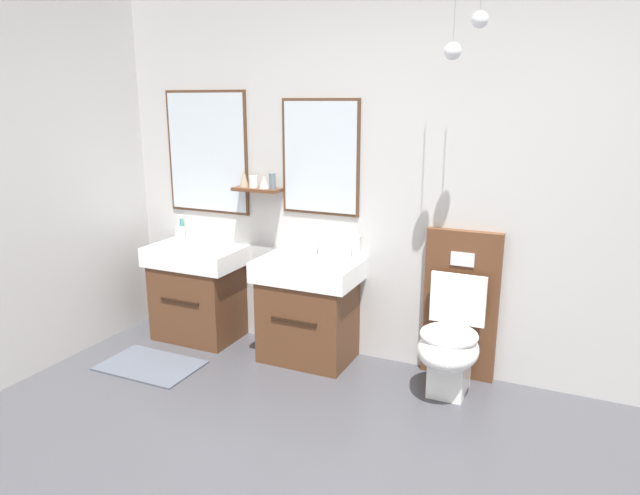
{
  "coord_description": "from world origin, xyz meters",
  "views": [
    {
      "loc": [
        0.84,
        -1.66,
        1.8
      ],
      "look_at": [
        -0.71,
        1.74,
        0.84
      ],
      "focal_mm": 32.15,
      "sensor_mm": 36.0,
      "label": 1
    }
  ],
  "objects_px": {
    "toilet": "(454,332)",
    "soap_dispenser": "(356,247)",
    "vanity_sink_right": "(309,308)",
    "toothbrush_cup": "(180,231)",
    "vanity_sink_left": "(199,290)",
    "folded_hand_towel": "(294,262)"
  },
  "relations": [
    {
      "from": "vanity_sink_right",
      "to": "toilet",
      "type": "xyz_separation_m",
      "value": [
        1.02,
        0.0,
        -0.01
      ]
    },
    {
      "from": "toilet",
      "to": "folded_hand_towel",
      "type": "relative_size",
      "value": 4.55
    },
    {
      "from": "toilet",
      "to": "soap_dispenser",
      "type": "bearing_deg",
      "value": 167.0
    },
    {
      "from": "vanity_sink_right",
      "to": "toothbrush_cup",
      "type": "height_order",
      "value": "toothbrush_cup"
    },
    {
      "from": "toilet",
      "to": "soap_dispenser",
      "type": "xyz_separation_m",
      "value": [
        -0.74,
        0.17,
        0.44
      ]
    },
    {
      "from": "toilet",
      "to": "soap_dispenser",
      "type": "distance_m",
      "value": 0.88
    },
    {
      "from": "vanity_sink_left",
      "to": "folded_hand_towel",
      "type": "relative_size",
      "value": 3.32
    },
    {
      "from": "folded_hand_towel",
      "to": "vanity_sink_right",
      "type": "bearing_deg",
      "value": 74.33
    },
    {
      "from": "toilet",
      "to": "soap_dispenser",
      "type": "height_order",
      "value": "toilet"
    },
    {
      "from": "folded_hand_towel",
      "to": "soap_dispenser",
      "type": "bearing_deg",
      "value": 44.35
    },
    {
      "from": "toilet",
      "to": "folded_hand_towel",
      "type": "height_order",
      "value": "toilet"
    },
    {
      "from": "soap_dispenser",
      "to": "vanity_sink_left",
      "type": "bearing_deg",
      "value": -171.95
    },
    {
      "from": "soap_dispenser",
      "to": "toothbrush_cup",
      "type": "bearing_deg",
      "value": -179.64
    },
    {
      "from": "soap_dispenser",
      "to": "vanity_sink_right",
      "type": "bearing_deg",
      "value": -148.5
    },
    {
      "from": "toilet",
      "to": "toothbrush_cup",
      "type": "height_order",
      "value": "toilet"
    },
    {
      "from": "vanity_sink_left",
      "to": "toothbrush_cup",
      "type": "height_order",
      "value": "toothbrush_cup"
    },
    {
      "from": "vanity_sink_left",
      "to": "toothbrush_cup",
      "type": "relative_size",
      "value": 3.78
    },
    {
      "from": "vanity_sink_right",
      "to": "toothbrush_cup",
      "type": "distance_m",
      "value": 1.29
    },
    {
      "from": "vanity_sink_left",
      "to": "vanity_sink_right",
      "type": "bearing_deg",
      "value": 0.0
    },
    {
      "from": "vanity_sink_left",
      "to": "folded_hand_towel",
      "type": "xyz_separation_m",
      "value": [
        0.91,
        -0.14,
        0.37
      ]
    },
    {
      "from": "vanity_sink_right",
      "to": "folded_hand_towel",
      "type": "distance_m",
      "value": 0.4
    },
    {
      "from": "toothbrush_cup",
      "to": "folded_hand_towel",
      "type": "relative_size",
      "value": 0.88
    }
  ]
}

